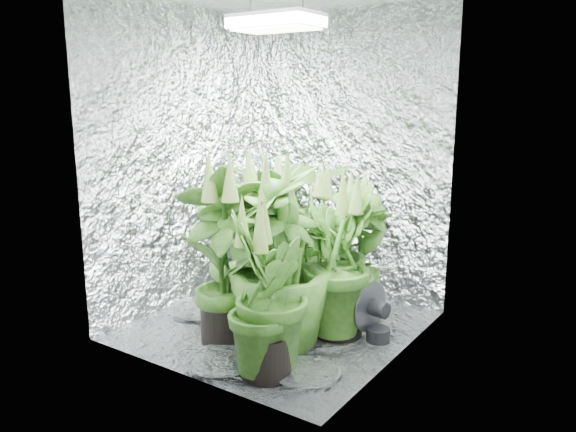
{
  "coord_description": "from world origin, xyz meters",
  "views": [
    {
      "loc": [
        1.92,
        -2.71,
        1.43
      ],
      "look_at": [
        0.08,
        0.0,
        0.71
      ],
      "focal_mm": 35.0,
      "sensor_mm": 36.0,
      "label": 1
    }
  ],
  "objects_px": {
    "grow_lamp": "(276,22)",
    "plant_h": "(280,259)",
    "plant_b": "(360,247)",
    "circulation_fan": "(374,316)",
    "plant_d": "(263,258)",
    "plant_a": "(269,226)",
    "plant_e": "(315,246)",
    "plant_f": "(225,256)",
    "plant_g": "(267,297)",
    "plant_c": "(339,262)"
  },
  "relations": [
    {
      "from": "grow_lamp",
      "to": "plant_h",
      "type": "bearing_deg",
      "value": -51.72
    },
    {
      "from": "plant_b",
      "to": "circulation_fan",
      "type": "bearing_deg",
      "value": -51.58
    },
    {
      "from": "plant_d",
      "to": "plant_b",
      "type": "bearing_deg",
      "value": 61.58
    },
    {
      "from": "plant_h",
      "to": "grow_lamp",
      "type": "bearing_deg",
      "value": 128.28
    },
    {
      "from": "plant_a",
      "to": "plant_b",
      "type": "bearing_deg",
      "value": 0.85
    },
    {
      "from": "plant_a",
      "to": "plant_e",
      "type": "distance_m",
      "value": 0.65
    },
    {
      "from": "plant_a",
      "to": "plant_e",
      "type": "xyz_separation_m",
      "value": [
        0.58,
        -0.3,
        0.0
      ]
    },
    {
      "from": "grow_lamp",
      "to": "circulation_fan",
      "type": "bearing_deg",
      "value": 13.59
    },
    {
      "from": "plant_h",
      "to": "circulation_fan",
      "type": "xyz_separation_m",
      "value": [
        0.4,
        0.4,
        -0.38
      ]
    },
    {
      "from": "grow_lamp",
      "to": "plant_f",
      "type": "height_order",
      "value": "grow_lamp"
    },
    {
      "from": "plant_a",
      "to": "plant_d",
      "type": "relative_size",
      "value": 1.01
    },
    {
      "from": "plant_e",
      "to": "plant_h",
      "type": "distance_m",
      "value": 0.47
    },
    {
      "from": "grow_lamp",
      "to": "plant_f",
      "type": "relative_size",
      "value": 0.44
    },
    {
      "from": "plant_g",
      "to": "plant_e",
      "type": "bearing_deg",
      "value": 103.75
    },
    {
      "from": "plant_h",
      "to": "plant_c",
      "type": "bearing_deg",
      "value": 61.55
    },
    {
      "from": "circulation_fan",
      "to": "grow_lamp",
      "type": "bearing_deg",
      "value": -157.36
    },
    {
      "from": "plant_a",
      "to": "plant_b",
      "type": "distance_m",
      "value": 0.73
    },
    {
      "from": "plant_g",
      "to": "grow_lamp",
      "type": "bearing_deg",
      "value": 120.73
    },
    {
      "from": "plant_d",
      "to": "plant_f",
      "type": "distance_m",
      "value": 0.28
    },
    {
      "from": "plant_a",
      "to": "plant_b",
      "type": "relative_size",
      "value": 1.06
    },
    {
      "from": "plant_a",
      "to": "plant_g",
      "type": "xyz_separation_m",
      "value": [
        0.77,
        -1.07,
        -0.06
      ]
    },
    {
      "from": "grow_lamp",
      "to": "plant_c",
      "type": "height_order",
      "value": "grow_lamp"
    },
    {
      "from": "grow_lamp",
      "to": "plant_f",
      "type": "bearing_deg",
      "value": -107.72
    },
    {
      "from": "plant_e",
      "to": "plant_h",
      "type": "xyz_separation_m",
      "value": [
        0.05,
        -0.46,
        0.04
      ]
    },
    {
      "from": "plant_a",
      "to": "plant_d",
      "type": "height_order",
      "value": "plant_a"
    },
    {
      "from": "plant_d",
      "to": "plant_g",
      "type": "bearing_deg",
      "value": -51.88
    },
    {
      "from": "plant_c",
      "to": "plant_d",
      "type": "xyz_separation_m",
      "value": [
        -0.42,
        -0.19,
        0.0
      ]
    },
    {
      "from": "plant_d",
      "to": "circulation_fan",
      "type": "relative_size",
      "value": 2.84
    },
    {
      "from": "plant_a",
      "to": "plant_h",
      "type": "bearing_deg",
      "value": -50.46
    },
    {
      "from": "grow_lamp",
      "to": "plant_f",
      "type": "xyz_separation_m",
      "value": [
        -0.11,
        -0.35,
        -1.31
      ]
    },
    {
      "from": "plant_c",
      "to": "plant_g",
      "type": "bearing_deg",
      "value": -94.38
    },
    {
      "from": "plant_a",
      "to": "circulation_fan",
      "type": "xyz_separation_m",
      "value": [
        1.03,
        -0.37,
        -0.34
      ]
    },
    {
      "from": "plant_b",
      "to": "plant_c",
      "type": "relative_size",
      "value": 0.95
    },
    {
      "from": "plant_g",
      "to": "plant_h",
      "type": "height_order",
      "value": "plant_h"
    },
    {
      "from": "plant_c",
      "to": "plant_d",
      "type": "distance_m",
      "value": 0.46
    },
    {
      "from": "plant_e",
      "to": "plant_g",
      "type": "relative_size",
      "value": 1.09
    },
    {
      "from": "plant_g",
      "to": "plant_b",
      "type": "bearing_deg",
      "value": 91.74
    },
    {
      "from": "plant_b",
      "to": "plant_d",
      "type": "bearing_deg",
      "value": -118.42
    },
    {
      "from": "plant_f",
      "to": "circulation_fan",
      "type": "bearing_deg",
      "value": 35.0
    },
    {
      "from": "plant_d",
      "to": "plant_h",
      "type": "height_order",
      "value": "plant_h"
    },
    {
      "from": "plant_a",
      "to": "plant_b",
      "type": "xyz_separation_m",
      "value": [
        0.73,
        0.01,
        -0.05
      ]
    },
    {
      "from": "plant_e",
      "to": "plant_h",
      "type": "bearing_deg",
      "value": -83.5
    },
    {
      "from": "plant_h",
      "to": "plant_a",
      "type": "bearing_deg",
      "value": 129.54
    },
    {
      "from": "plant_e",
      "to": "circulation_fan",
      "type": "relative_size",
      "value": 2.88
    },
    {
      "from": "plant_h",
      "to": "circulation_fan",
      "type": "relative_size",
      "value": 3.16
    },
    {
      "from": "plant_b",
      "to": "plant_g",
      "type": "relative_size",
      "value": 1.02
    },
    {
      "from": "plant_b",
      "to": "plant_d",
      "type": "height_order",
      "value": "plant_d"
    },
    {
      "from": "plant_b",
      "to": "plant_h",
      "type": "relative_size",
      "value": 0.85
    },
    {
      "from": "plant_b",
      "to": "plant_h",
      "type": "distance_m",
      "value": 0.78
    },
    {
      "from": "grow_lamp",
      "to": "plant_d",
      "type": "bearing_deg",
      "value": -108.45
    }
  ]
}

